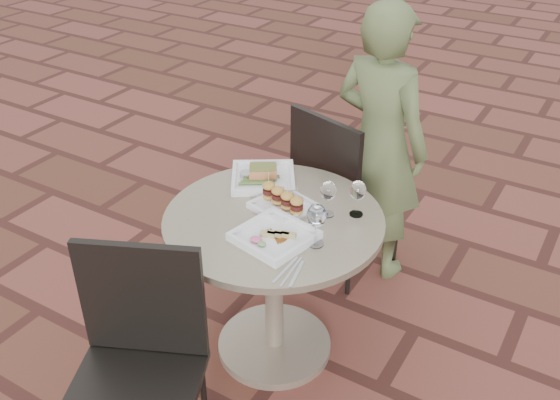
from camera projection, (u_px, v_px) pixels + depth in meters
The scene contains 13 objects.
ground at pixel (297, 351), 2.89m from camera, with size 60.00×60.00×0.00m, color brown.
cafe_table at pixel (274, 265), 2.65m from camera, with size 0.90×0.90×0.73m.
chair_far at pixel (338, 182), 3.12m from camera, with size 0.55×0.55×0.93m.
chair_near at pixel (138, 353), 2.13m from camera, with size 0.58×0.58×0.93m.
diner at pixel (380, 145), 3.09m from camera, with size 0.53×0.35×1.44m, color #4C5930.
plate_salmon at pixel (263, 177), 2.76m from camera, with size 0.38×0.38×0.08m.
plate_sliders at pixel (283, 201), 2.56m from camera, with size 0.26×0.26×0.14m.
plate_tuna at pixel (274, 236), 2.38m from camera, with size 0.31×0.31×0.03m.
wine_glass_right at pixel (316, 217), 2.30m from camera, with size 0.08×0.08×0.18m.
wine_glass_mid at pixel (328, 192), 2.48m from camera, with size 0.07×0.07×0.15m.
wine_glass_far at pixel (358, 191), 2.48m from camera, with size 0.07×0.07×0.16m.
steel_ramekin at pixel (246, 177), 2.76m from camera, with size 0.06×0.06×0.04m, color silver.
cutlery_set at pixel (291, 272), 2.22m from camera, with size 0.08×0.18×0.00m, color silver, non-canonical shape.
Camera 1 is at (1.00, -1.82, 2.12)m, focal length 40.00 mm.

